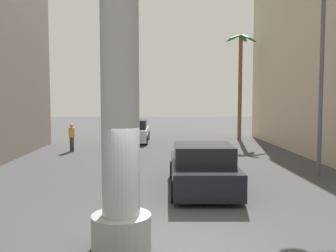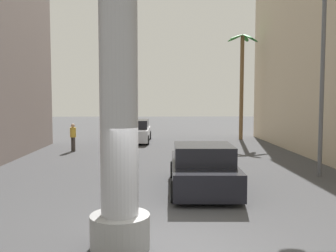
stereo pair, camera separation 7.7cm
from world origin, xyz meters
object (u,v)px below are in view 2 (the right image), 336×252
object	(u,v)px
palm_tree_far_right	(242,73)
car_far	(136,131)
street_lamp	(311,65)
traffic_light_mast	(22,54)
pedestrian_far_left	(73,135)
car_lead	(202,169)

from	to	relation	value
palm_tree_far_right	car_far	bearing A→B (deg)	-170.54
street_lamp	traffic_light_mast	xyz separation A→B (m)	(-10.18, -2.41, 0.10)
pedestrian_far_left	car_far	bearing A→B (deg)	53.94
street_lamp	car_lead	size ratio (longest dim) A/B	1.44
street_lamp	car_lead	distance (m)	6.05
traffic_light_mast	car_lead	xyz separation A→B (m)	(5.76, 0.50, -3.76)
street_lamp	palm_tree_far_right	xyz separation A→B (m)	(0.33, 13.26, 0.56)
palm_tree_far_right	pedestrian_far_left	world-z (taller)	palm_tree_far_right
palm_tree_far_right	traffic_light_mast	bearing A→B (deg)	-123.85
street_lamp	traffic_light_mast	world-z (taller)	street_lamp
car_lead	traffic_light_mast	bearing A→B (deg)	-175.02
street_lamp	car_lead	bearing A→B (deg)	-156.64
street_lamp	traffic_light_mast	distance (m)	10.46
car_lead	car_far	xyz separation A→B (m)	(-3.03, 13.88, 0.03)
traffic_light_mast	pedestrian_far_left	world-z (taller)	traffic_light_mast
traffic_light_mast	palm_tree_far_right	world-z (taller)	palm_tree_far_right
street_lamp	palm_tree_far_right	size ratio (longest dim) A/B	0.92
car_far	palm_tree_far_right	size ratio (longest dim) A/B	0.61
traffic_light_mast	pedestrian_far_left	bearing A→B (deg)	93.77
car_lead	pedestrian_far_left	world-z (taller)	pedestrian_far_left
street_lamp	pedestrian_far_left	size ratio (longest dim) A/B	4.46
traffic_light_mast	car_lead	distance (m)	6.90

